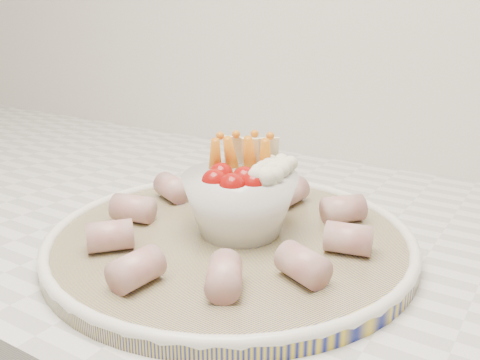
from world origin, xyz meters
The scene contains 3 objects.
serving_platter centered at (0.16, 1.37, 0.93)m, with size 0.51×0.51×0.02m.
veggie_bowl centered at (0.16, 1.39, 0.97)m, with size 0.12×0.12×0.10m.
cured_meat_rolls centered at (0.16, 1.37, 0.95)m, with size 0.30×0.30×0.03m.
Camera 1 is at (0.45, 0.94, 1.17)m, focal length 40.00 mm.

